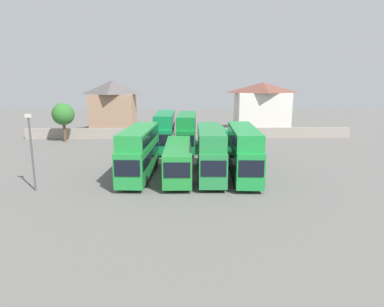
% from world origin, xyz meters
% --- Properties ---
extents(ground, '(140.00, 140.00, 0.00)m').
position_xyz_m(ground, '(0.00, 18.00, 0.00)').
color(ground, '#605E5B').
extents(depot_boundary_wall, '(56.00, 0.50, 1.80)m').
position_xyz_m(depot_boundary_wall, '(0.00, 24.29, 0.90)').
color(depot_boundary_wall, gray).
rests_on(depot_boundary_wall, ground).
extents(bus_1, '(3.09, 11.30, 4.95)m').
position_xyz_m(bus_1, '(-5.35, 0.41, 2.79)').
color(bus_1, '#218B39').
rests_on(bus_1, ground).
extents(bus_2, '(2.66, 11.59, 3.29)m').
position_xyz_m(bus_2, '(-1.46, 0.35, 1.89)').
color(bus_2, '#208633').
rests_on(bus_2, ground).
extents(bus_3, '(2.78, 10.84, 4.95)m').
position_xyz_m(bus_3, '(1.78, 0.13, 2.79)').
color(bus_3, '#237E3D').
rests_on(bus_3, ground).
extents(bus_4, '(3.12, 11.76, 4.99)m').
position_xyz_m(bus_4, '(5.12, 0.22, 2.81)').
color(bus_4, '#1C8C3B').
rests_on(bus_4, ground).
extents(bus_5, '(2.58, 11.83, 5.22)m').
position_xyz_m(bus_5, '(-3.57, 14.78, 2.93)').
color(bus_5, '#117C3F').
rests_on(bus_5, ground).
extents(bus_6, '(2.90, 11.10, 5.11)m').
position_xyz_m(bus_6, '(-0.46, 14.17, 2.87)').
color(bus_6, '#157E34').
rests_on(bus_6, ground).
extents(bus_7, '(3.07, 10.83, 3.40)m').
position_xyz_m(bus_7, '(3.40, 14.07, 1.94)').
color(bus_7, '#15813C').
rests_on(bus_7, ground).
extents(house_terrace_left, '(8.55, 7.36, 9.91)m').
position_xyz_m(house_terrace_left, '(-14.59, 33.00, 5.05)').
color(house_terrace_left, '#9E7A60').
rests_on(house_terrace_left, ground).
extents(house_terrace_centre, '(10.70, 7.32, 9.50)m').
position_xyz_m(house_terrace_centre, '(14.76, 34.20, 4.83)').
color(house_terrace_centre, silver).
rests_on(house_terrace_centre, ground).
extents(tree_left_of_lot, '(3.51, 3.51, 6.23)m').
position_xyz_m(tree_left_of_lot, '(-20.22, 21.29, 4.44)').
color(tree_left_of_lot, brown).
rests_on(tree_left_of_lot, ground).
extents(lamp_post_lot_edge, '(0.50, 0.24, 6.77)m').
position_xyz_m(lamp_post_lot_edge, '(-14.02, -4.00, 3.84)').
color(lamp_post_lot_edge, '#4C4C51').
rests_on(lamp_post_lot_edge, ground).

